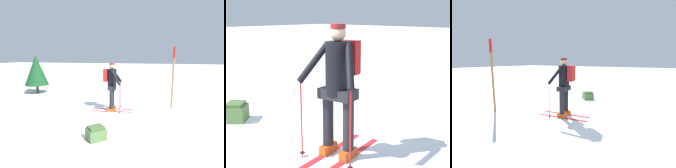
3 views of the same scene
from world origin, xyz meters
The scene contains 3 objects.
ground_plane centered at (0.00, 0.00, 0.00)m, with size 80.00×80.00×0.00m, color white.
skier centered at (-0.11, 0.71, 1.03)m, with size 1.60×0.89×1.79m.
dropped_backpack centered at (0.10, -1.64, 0.16)m, with size 0.57×0.57×0.34m.
Camera 2 is at (2.84, 3.39, 1.91)m, focal length 50.00 mm.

